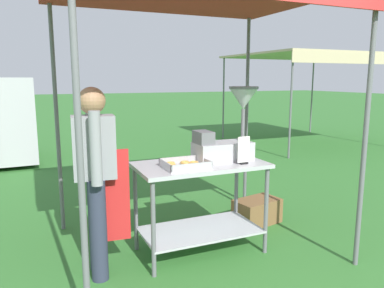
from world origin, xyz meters
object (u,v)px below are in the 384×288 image
(donut_fryer, at_px, (228,132))
(supply_crate, at_px, (257,211))
(stall_canopy, at_px, (196,0))
(donut_cart, at_px, (200,189))
(donut_tray, at_px, (185,165))
(neighbour_tent, at_px, (307,57))
(vendor, at_px, (96,173))
(menu_sign, at_px, (244,152))

(donut_fryer, bearing_deg, supply_crate, 31.43)
(stall_canopy, distance_m, donut_fryer, 1.25)
(donut_cart, relative_size, donut_fryer, 1.72)
(supply_crate, bearing_deg, stall_canopy, -162.02)
(donut_tray, xyz_separation_m, neighbour_tent, (5.31, 4.71, 1.30))
(donut_cart, relative_size, donut_tray, 3.14)
(stall_canopy, xyz_separation_m, supply_crate, (0.92, 0.30, -2.23))
(donut_tray, bearing_deg, supply_crate, 24.19)
(donut_fryer, xyz_separation_m, vendor, (-1.29, -0.07, -0.26))
(menu_sign, xyz_separation_m, vendor, (-1.34, 0.14, -0.09))
(stall_canopy, height_order, donut_fryer, stall_canopy)
(donut_tray, distance_m, vendor, 0.77)
(donut_fryer, bearing_deg, stall_canopy, 166.88)
(stall_canopy, xyz_separation_m, menu_sign, (0.36, -0.28, -1.38))
(menu_sign, height_order, supply_crate, menu_sign)
(donut_cart, height_order, vendor, vendor)
(stall_canopy, height_order, vendor, stall_canopy)
(neighbour_tent, bearing_deg, supply_crate, -134.84)
(stall_canopy, height_order, menu_sign, stall_canopy)
(stall_canopy, xyz_separation_m, donut_tray, (-0.21, -0.21, -1.46))
(vendor, height_order, supply_crate, vendor)
(vendor, height_order, neighbour_tent, neighbour_tent)
(supply_crate, height_order, neighbour_tent, neighbour_tent)
(donut_tray, bearing_deg, stall_canopy, 45.02)
(menu_sign, bearing_deg, donut_fryer, 102.25)
(vendor, distance_m, neighbour_tent, 7.76)
(donut_tray, height_order, donut_fryer, donut_fryer)
(stall_canopy, distance_m, neighbour_tent, 6.81)
(donut_cart, distance_m, menu_sign, 0.54)
(donut_cart, bearing_deg, vendor, -177.34)
(neighbour_tent, bearing_deg, menu_sign, -134.72)
(donut_tray, xyz_separation_m, vendor, (-0.77, 0.06, -0.00))
(donut_fryer, bearing_deg, donut_cart, -175.10)
(menu_sign, bearing_deg, vendor, 174.01)
(supply_crate, bearing_deg, neighbour_tent, 45.16)
(menu_sign, bearing_deg, neighbour_tent, 45.28)
(stall_canopy, distance_m, menu_sign, 1.45)
(supply_crate, relative_size, neighbour_tent, 0.17)
(vendor, bearing_deg, neighbour_tent, 37.41)
(stall_canopy, bearing_deg, donut_cart, -90.00)
(donut_cart, bearing_deg, donut_tray, -152.45)
(supply_crate, bearing_deg, vendor, -166.87)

